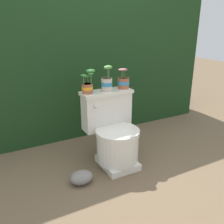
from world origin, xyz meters
name	(u,v)px	position (x,y,z in m)	size (l,w,h in m)	color
ground_plane	(122,161)	(0.00, 0.00, 0.00)	(12.00, 12.00, 0.00)	brown
hedge_backdrop	(74,58)	(0.00, 1.20, 0.82)	(3.03, 1.05, 1.64)	#193819
toilet	(114,134)	(-0.08, 0.03, 0.29)	(0.48, 0.50, 0.66)	silver
potted_plant_left	(88,85)	(-0.25, 0.17, 0.74)	(0.14, 0.10, 0.21)	#9E5638
potted_plant_midleft	(107,82)	(-0.08, 0.16, 0.74)	(0.11, 0.12, 0.24)	beige
potted_plant_middle	(123,82)	(0.10, 0.17, 0.73)	(0.12, 0.11, 0.19)	#9E5638
garden_stone	(81,177)	(-0.47, -0.14, 0.05)	(0.19, 0.15, 0.10)	gray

